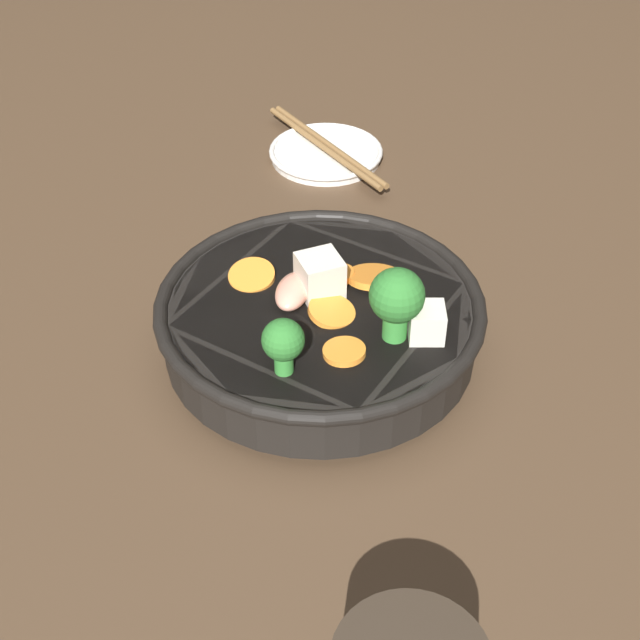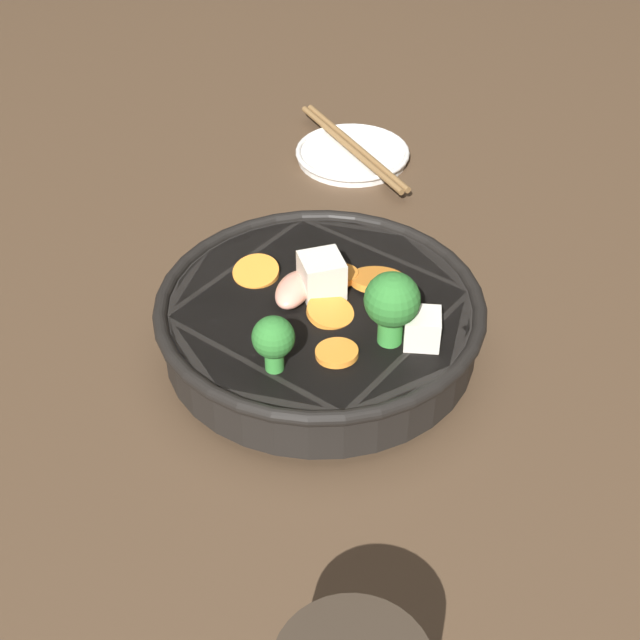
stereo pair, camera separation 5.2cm
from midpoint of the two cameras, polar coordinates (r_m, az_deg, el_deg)
name	(u,v)px [view 2 (the right image)]	position (r m, az deg, el deg)	size (l,w,h in m)	color
ground_plane	(320,352)	(0.77, 1.95, -2.13)	(3.00, 3.00, 0.00)	#4C3826
stirfry_bowl	(321,319)	(0.74, 2.08, 0.03)	(0.27, 0.27, 0.12)	black
side_saucer	(352,154)	(1.04, 3.56, 10.52)	(0.13, 0.13, 0.01)	white
chopsticks_pair	(353,147)	(1.03, 3.58, 10.98)	(0.22, 0.02, 0.01)	olive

